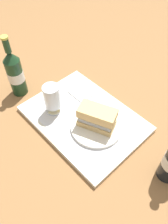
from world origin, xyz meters
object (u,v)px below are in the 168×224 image
Objects in this scene: sandwich at (96,117)px; beer_bottle at (15,73)px; plate at (97,126)px; beer_glass at (52,98)px.

beer_bottle is (0.36, 0.09, 0.03)m from sandwich.
plate is at bearing -180.00° from sandwich.
beer_glass is (0.17, 0.06, 0.06)m from plate.
beer_glass is at bearing -171.52° from beer_bottle.
beer_bottle reaches higher than sandwich.
sandwich is at bearing -165.66° from beer_bottle.
beer_glass is at bearing -2.43° from sandwich.
beer_bottle reaches higher than beer_glass.
beer_glass reaches higher than sandwich.
plate is 1.31× the size of sandwich.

